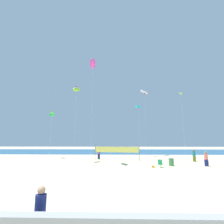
# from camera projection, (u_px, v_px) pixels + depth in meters

# --- Properties ---
(ground_plane) EXTENTS (120.00, 120.00, 0.00)m
(ground_plane) POSITION_uv_depth(u_px,v_px,m) (119.00, 174.00, 16.01)
(ground_plane) COLOR beige
(ocean_band) EXTENTS (120.00, 20.00, 0.01)m
(ocean_band) POSITION_uv_depth(u_px,v_px,m) (117.00, 151.00, 46.36)
(ocean_band) COLOR #28608C
(ocean_band) RESTS_ON ground
(mother_figure) EXTENTS (0.39, 0.39, 1.70)m
(mother_figure) POSITION_uv_depth(u_px,v_px,m) (40.00, 209.00, 5.88)
(mother_figure) COLOR #2D2D33
(mother_figure) RESTS_ON ground
(beachgoer_plum_shirt) EXTENTS (0.41, 0.41, 1.81)m
(beachgoer_plum_shirt) POSITION_uv_depth(u_px,v_px,m) (99.00, 153.00, 28.46)
(beachgoer_plum_shirt) COLOR navy
(beachgoer_plum_shirt) RESTS_ON ground
(beachgoer_coral_shirt) EXTENTS (0.42, 0.42, 1.85)m
(beachgoer_coral_shirt) POSITION_uv_depth(u_px,v_px,m) (206.00, 158.00, 21.05)
(beachgoer_coral_shirt) COLOR navy
(beachgoer_coral_shirt) RESTS_ON ground
(beachgoer_teal_shirt) EXTENTS (0.41, 0.41, 1.81)m
(beachgoer_teal_shirt) POSITION_uv_depth(u_px,v_px,m) (194.00, 155.00, 25.35)
(beachgoer_teal_shirt) COLOR olive
(beachgoer_teal_shirt) RESTS_ON ground
(folding_beach_chair) EXTENTS (0.52, 0.65, 0.89)m
(folding_beach_chair) POSITION_uv_depth(u_px,v_px,m) (160.00, 163.00, 20.28)
(folding_beach_chair) COLOR #1E8C4C
(folding_beach_chair) RESTS_ON ground
(trash_barrel) EXTENTS (0.63, 0.63, 0.95)m
(trash_barrel) POSITION_uv_depth(u_px,v_px,m) (171.00, 162.00, 21.25)
(trash_barrel) COLOR #3F7F4C
(trash_barrel) RESTS_ON ground
(volleyball_net) EXTENTS (7.24, 1.63, 2.40)m
(volleyball_net) POSITION_uv_depth(u_px,v_px,m) (116.00, 150.00, 26.82)
(volleyball_net) COLOR #4C4C51
(volleyball_net) RESTS_ON ground
(beach_handbag) EXTENTS (0.33, 0.17, 0.27)m
(beach_handbag) POSITION_uv_depth(u_px,v_px,m) (153.00, 167.00, 19.75)
(beach_handbag) COLOR gold
(beach_handbag) RESTS_ON ground
(kite_lime_diamond) EXTENTS (0.50, 0.50, 11.01)m
(kite_lime_diamond) POSITION_uv_depth(u_px,v_px,m) (181.00, 95.00, 26.80)
(kite_lime_diamond) COLOR silver
(kite_lime_diamond) RESTS_ON ground
(kite_lime_inflatable) EXTENTS (1.25, 2.05, 11.92)m
(kite_lime_inflatable) POSITION_uv_depth(u_px,v_px,m) (76.00, 89.00, 26.70)
(kite_lime_inflatable) COLOR silver
(kite_lime_inflatable) RESTS_ON ground
(kite_white_tube) EXTENTS (1.87, 2.10, 14.21)m
(kite_white_tube) POSITION_uv_depth(u_px,v_px,m) (144.00, 92.00, 37.08)
(kite_white_tube) COLOR silver
(kite_white_tube) RESTS_ON ground
(kite_cyan_tube) EXTENTS (1.31, 1.40, 10.35)m
(kite_cyan_tube) POSITION_uv_depth(u_px,v_px,m) (138.00, 107.00, 34.43)
(kite_cyan_tube) COLOR silver
(kite_cyan_tube) RESTS_ON ground
(kite_magenta_inflatable) EXTENTS (1.16, 2.51, 15.38)m
(kite_magenta_inflatable) POSITION_uv_depth(u_px,v_px,m) (93.00, 64.00, 24.97)
(kite_magenta_inflatable) COLOR silver
(kite_magenta_inflatable) RESTS_ON ground
(kite_green_inflatable) EXTENTS (2.00, 2.06, 8.65)m
(kite_green_inflatable) POSITION_uv_depth(u_px,v_px,m) (52.00, 114.00, 31.43)
(kite_green_inflatable) COLOR silver
(kite_green_inflatable) RESTS_ON ground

